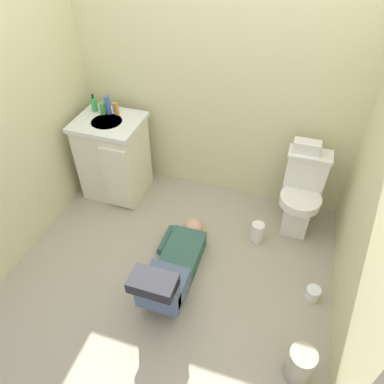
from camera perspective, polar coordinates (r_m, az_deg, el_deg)
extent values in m
cube|color=tan|center=(3.18, -2.00, -10.22)|extent=(3.06, 2.99, 0.04)
cube|color=beige|center=(3.23, 3.86, 18.06)|extent=(2.72, 0.08, 2.40)
cube|color=beige|center=(3.02, -27.45, 11.76)|extent=(0.08, 1.99, 2.40)
cube|color=white|center=(3.40, 16.23, -2.97)|extent=(0.22, 0.30, 0.38)
cylinder|color=white|center=(3.23, 16.76, -1.26)|extent=(0.35, 0.35, 0.08)
cube|color=white|center=(3.27, 17.62, 3.09)|extent=(0.34, 0.17, 0.34)
cube|color=white|center=(3.16, 18.29, 5.71)|extent=(0.36, 0.19, 0.03)
cube|color=beige|center=(3.62, -12.18, 5.14)|extent=(0.56, 0.48, 0.78)
cube|color=silver|center=(3.40, -13.17, 10.71)|extent=(0.60, 0.52, 0.04)
cylinder|color=silver|center=(3.38, -13.31, 10.47)|extent=(0.28, 0.28, 0.05)
cube|color=beige|center=(3.39, -11.83, 1.99)|extent=(0.26, 0.03, 0.66)
cylinder|color=silver|center=(3.47, -12.25, 12.86)|extent=(0.02, 0.02, 0.10)
cube|color=#33594C|center=(3.05, -1.71, -10.30)|extent=(0.29, 0.52, 0.17)
sphere|color=tan|center=(3.24, 0.21, -5.83)|extent=(0.19, 0.19, 0.19)
cube|color=slate|center=(2.77, -4.26, -14.62)|extent=(0.31, 0.28, 0.20)
cube|color=slate|center=(2.60, -5.53, -15.55)|extent=(0.31, 0.12, 0.32)
cube|color=black|center=(2.44, -6.21, -14.14)|extent=(0.31, 0.19, 0.09)
cylinder|color=#33594C|center=(3.21, -3.99, -7.60)|extent=(0.08, 0.30, 0.08)
cube|color=silver|center=(3.13, 17.73, 6.85)|extent=(0.22, 0.11, 0.10)
cylinder|color=#3DA058|center=(3.54, -15.23, 13.22)|extent=(0.06, 0.06, 0.13)
cylinder|color=black|center=(3.50, -15.47, 14.41)|extent=(0.02, 0.02, 0.04)
cylinder|color=#4EA248|center=(3.48, -13.96, 12.78)|extent=(0.06, 0.06, 0.11)
cylinder|color=#4163B5|center=(3.45, -13.16, 13.26)|extent=(0.05, 0.05, 0.17)
cylinder|color=#C18A2F|center=(3.44, -11.88, 12.80)|extent=(0.04, 0.04, 0.11)
cylinder|color=gray|center=(2.63, 16.69, -24.67)|extent=(0.17, 0.17, 0.28)
cylinder|color=white|center=(3.26, 10.27, -6.32)|extent=(0.11, 0.11, 0.20)
cylinder|color=white|center=(3.04, 18.58, -14.94)|extent=(0.11, 0.11, 0.10)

